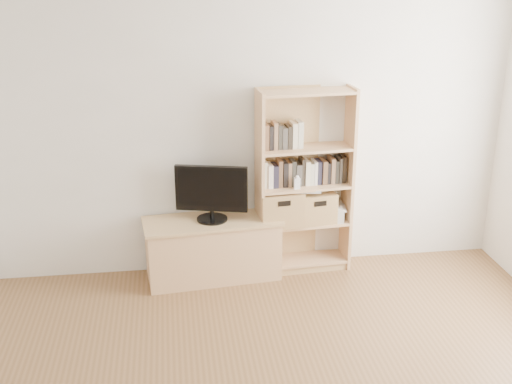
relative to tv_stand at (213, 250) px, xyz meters
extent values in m
cube|color=silver|center=(0.34, 0.21, 1.04)|extent=(4.50, 0.02, 2.60)
cube|color=tan|center=(0.00, 0.00, 0.00)|extent=(1.16, 0.53, 0.51)
cube|color=tan|center=(0.80, 0.07, 0.56)|extent=(0.83, 0.35, 1.63)
cube|color=black|center=(0.00, 0.00, 0.52)|extent=(0.60, 0.19, 0.48)
cube|color=beige|center=(0.80, 0.08, 0.65)|extent=(0.87, 0.27, 0.23)
cube|color=beige|center=(0.62, 0.07, 0.97)|extent=(0.37, 0.16, 0.19)
cube|color=white|center=(0.72, -0.03, 0.59)|extent=(0.05, 0.03, 0.10)
cube|color=#966744|center=(0.59, 0.04, 0.35)|extent=(0.40, 0.34, 0.30)
cube|color=#966744|center=(0.90, 0.07, 0.33)|extent=(0.36, 0.31, 0.27)
cube|color=silver|center=(0.78, 0.05, 0.51)|extent=(0.34, 0.26, 0.02)
cube|color=silver|center=(1.08, 0.08, 0.25)|extent=(0.21, 0.27, 0.11)
camera|label=1|loc=(-0.32, -5.01, 2.41)|focal=45.00mm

